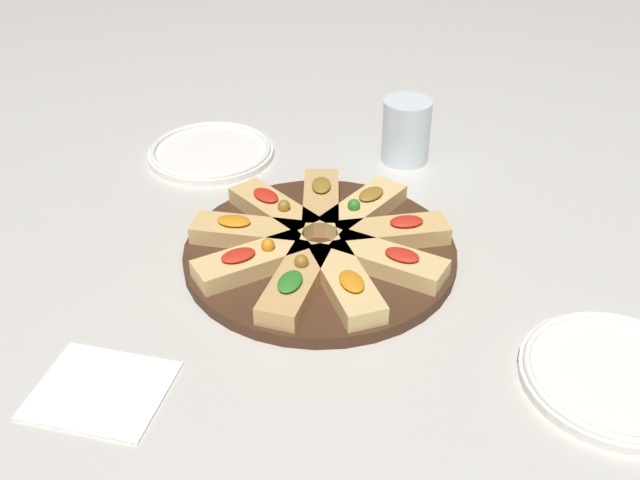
{
  "coord_description": "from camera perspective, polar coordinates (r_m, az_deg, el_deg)",
  "views": [
    {
      "loc": [
        0.32,
        -0.69,
        0.54
      ],
      "look_at": [
        0.0,
        0.0,
        0.03
      ],
      "focal_mm": 42.0,
      "sensor_mm": 36.0,
      "label": 1
    }
  ],
  "objects": [
    {
      "name": "ground_plane",
      "position": [
        0.94,
        0.0,
        -1.38
      ],
      "size": [
        3.0,
        3.0,
        0.0
      ],
      "primitive_type": "plane",
      "color": "beige"
    },
    {
      "name": "serving_board",
      "position": [
        0.93,
        0.0,
        -0.98
      ],
      "size": [
        0.34,
        0.34,
        0.02
      ],
      "primitive_type": "cylinder",
      "color": "#422819",
      "rests_on": "ground_plane"
    },
    {
      "name": "focaccia_slice_0",
      "position": [
        0.85,
        2.01,
        -3.28
      ],
      "size": [
        0.13,
        0.13,
        0.03
      ],
      "color": "#DBB775",
      "rests_on": "serving_board"
    },
    {
      "name": "focaccia_slice_1",
      "position": [
        0.89,
        5.25,
        -1.58
      ],
      "size": [
        0.14,
        0.06,
        0.03
      ],
      "color": "#DBB775",
      "rests_on": "serving_board"
    },
    {
      "name": "focaccia_slice_2",
      "position": [
        0.94,
        5.58,
        0.59
      ],
      "size": [
        0.14,
        0.12,
        0.03
      ],
      "color": "tan",
      "rests_on": "serving_board"
    },
    {
      "name": "focaccia_slice_3",
      "position": [
        0.98,
        3.31,
        2.44
      ],
      "size": [
        0.08,
        0.15,
        0.04
      ],
      "color": "#DBB775",
      "rests_on": "serving_board"
    },
    {
      "name": "focaccia_slice_4",
      "position": [
        1.0,
        0.08,
        3.03
      ],
      "size": [
        0.1,
        0.15,
        0.03
      ],
      "color": "tan",
      "rests_on": "serving_board"
    },
    {
      "name": "focaccia_slice_5",
      "position": [
        0.98,
        -3.52,
        2.35
      ],
      "size": [
        0.15,
        0.1,
        0.04
      ],
      "color": "tan",
      "rests_on": "serving_board"
    },
    {
      "name": "focaccia_slice_6",
      "position": [
        0.94,
        -5.57,
        0.63
      ],
      "size": [
        0.15,
        0.08,
        0.03
      ],
      "color": "tan",
      "rests_on": "serving_board"
    },
    {
      "name": "focaccia_slice_7",
      "position": [
        0.89,
        -5.19,
        -1.58
      ],
      "size": [
        0.12,
        0.14,
        0.04
      ],
      "color": "#DBB775",
      "rests_on": "serving_board"
    },
    {
      "name": "focaccia_slice_8",
      "position": [
        0.85,
        -1.89,
        -3.26
      ],
      "size": [
        0.06,
        0.14,
        0.04
      ],
      "color": "tan",
      "rests_on": "serving_board"
    },
    {
      "name": "plate_left",
      "position": [
        1.18,
        -8.3,
        6.72
      ],
      "size": [
        0.19,
        0.19,
        0.02
      ],
      "color": "white",
      "rests_on": "ground_plane"
    },
    {
      "name": "plate_right",
      "position": [
        0.82,
        21.68,
        -9.52
      ],
      "size": [
        0.19,
        0.19,
        0.02
      ],
      "color": "white",
      "rests_on": "ground_plane"
    },
    {
      "name": "water_glass",
      "position": [
        1.15,
        6.59,
        8.27
      ],
      "size": [
        0.07,
        0.07,
        0.1
      ],
      "primitive_type": "cylinder",
      "color": "silver",
      "rests_on": "ground_plane"
    },
    {
      "name": "napkin_stack",
      "position": [
        0.79,
        -16.35,
        -10.85
      ],
      "size": [
        0.15,
        0.13,
        0.01
      ],
      "primitive_type": "cube",
      "rotation": [
        0.0,
        0.0,
        0.19
      ],
      "color": "white",
      "rests_on": "ground_plane"
    }
  ]
}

